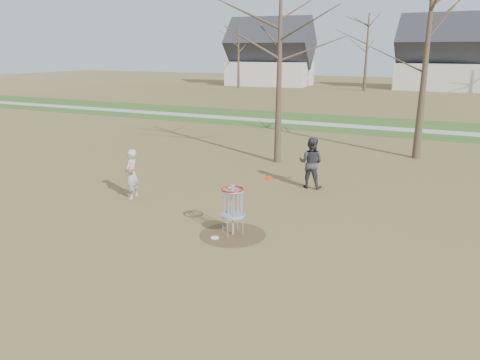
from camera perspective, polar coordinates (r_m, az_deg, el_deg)
name	(u,v)px	position (r m, az deg, el deg)	size (l,w,h in m)	color
ground	(233,235)	(12.74, -0.89, -6.68)	(160.00, 160.00, 0.00)	brown
green_band	(374,125)	(32.35, 16.00, 6.42)	(160.00, 8.00, 0.01)	#2D5119
footpath	(371,127)	(31.37, 15.68, 6.19)	(160.00, 1.50, 0.01)	#9E9E99
dirt_circle	(233,234)	(12.74, -0.89, -6.65)	(1.80, 1.80, 0.01)	#47331E
player_standing	(132,174)	(15.97, -13.07, 0.71)	(0.61, 0.40, 1.68)	#ACACAC
player_throwing	(311,163)	(16.97, 8.64, 2.09)	(0.89, 0.70, 1.84)	#323136
disc_grounded	(215,238)	(12.50, -3.10, -7.05)	(0.22, 0.22, 0.02)	white
discs_in_play	(201,174)	(14.55, -4.76, 0.74)	(4.66, 0.95, 0.15)	#FE2D0D
disc_golf_basket	(233,203)	(12.43, -0.90, -2.77)	(0.64, 0.64, 1.35)	#9EA3AD
bare_trees	(429,44)	(46.47, 22.06, 15.14)	(52.62, 44.98, 9.00)	#382B1E
houses_row	(461,61)	(63.13, 25.38, 12.96)	(56.51, 10.01, 7.26)	silver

